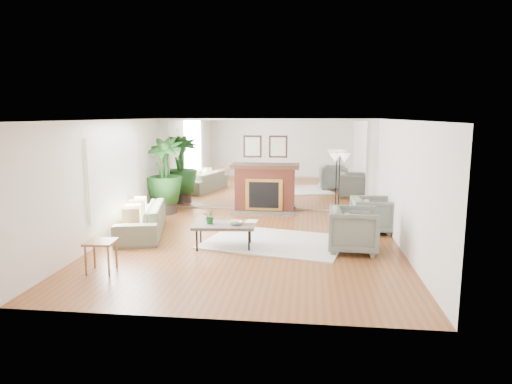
# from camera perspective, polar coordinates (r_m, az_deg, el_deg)

# --- Properties ---
(ground) EXTENTS (7.00, 7.00, 0.00)m
(ground) POSITION_cam_1_polar(r_m,az_deg,el_deg) (9.36, -0.85, -6.50)
(ground) COLOR brown
(ground) RESTS_ON ground
(wall_left) EXTENTS (0.02, 7.00, 2.50)m
(wall_left) POSITION_cam_1_polar(r_m,az_deg,el_deg) (9.93, -18.26, 1.33)
(wall_left) COLOR white
(wall_left) RESTS_ON ground
(wall_right) EXTENTS (0.02, 7.00, 2.50)m
(wall_right) POSITION_cam_1_polar(r_m,az_deg,el_deg) (9.20, 17.93, 0.73)
(wall_right) COLOR white
(wall_right) RESTS_ON ground
(wall_back) EXTENTS (6.00, 0.02, 2.50)m
(wall_back) POSITION_cam_1_polar(r_m,az_deg,el_deg) (12.53, 1.19, 3.44)
(wall_back) COLOR white
(wall_back) RESTS_ON ground
(mirror_panel) EXTENTS (5.40, 0.04, 2.40)m
(mirror_panel) POSITION_cam_1_polar(r_m,az_deg,el_deg) (12.51, 1.18, 3.43)
(mirror_panel) COLOR silver
(mirror_panel) RESTS_ON wall_back
(window_panel) EXTENTS (0.04, 2.40, 1.50)m
(window_panel) POSITION_cam_1_polar(r_m,az_deg,el_deg) (10.26, -17.21, 2.20)
(window_panel) COLOR #B2E09E
(window_panel) RESTS_ON wall_left
(fireplace) EXTENTS (1.85, 0.83, 2.05)m
(fireplace) POSITION_cam_1_polar(r_m,az_deg,el_deg) (12.38, 1.08, 0.60)
(fireplace) COLOR brown
(fireplace) RESTS_ON ground
(area_rug) EXTENTS (3.13, 2.54, 0.03)m
(area_rug) POSITION_cam_1_polar(r_m,az_deg,el_deg) (9.46, 2.33, -6.23)
(area_rug) COLOR silver
(area_rug) RESTS_ON ground
(coffee_table) EXTENTS (1.26, 0.80, 0.48)m
(coffee_table) POSITION_cam_1_polar(r_m,az_deg,el_deg) (9.00, -4.02, -4.25)
(coffee_table) COLOR #5A4F47
(coffee_table) RESTS_ON ground
(sofa) EXTENTS (1.38, 2.40, 0.66)m
(sofa) POSITION_cam_1_polar(r_m,az_deg,el_deg) (10.32, -14.14, -3.37)
(sofa) COLOR gray
(sofa) RESTS_ON ground
(armchair_back) EXTENTS (0.91, 0.89, 0.79)m
(armchair_back) POSITION_cam_1_polar(r_m,az_deg,el_deg) (10.50, 14.29, -2.78)
(armchair_back) COLOR gray
(armchair_back) RESTS_ON ground
(armchair_front) EXTENTS (0.98, 0.96, 0.85)m
(armchair_front) POSITION_cam_1_polar(r_m,az_deg,el_deg) (8.93, 12.09, -4.66)
(armchair_front) COLOR gray
(armchair_front) RESTS_ON ground
(side_table) EXTENTS (0.51, 0.51, 0.54)m
(side_table) POSITION_cam_1_polar(r_m,az_deg,el_deg) (8.04, -18.85, -6.40)
(side_table) COLOR olive
(side_table) RESTS_ON ground
(potted_ficus) EXTENTS (1.10, 1.10, 2.02)m
(potted_ficus) POSITION_cam_1_polar(r_m,az_deg,el_deg) (12.27, -11.37, 2.31)
(potted_ficus) COLOR #29221E
(potted_ficus) RESTS_ON ground
(floor_lamp) EXTENTS (0.53, 0.29, 1.63)m
(floor_lamp) POSITION_cam_1_polar(r_m,az_deg,el_deg) (11.83, 10.42, 3.60)
(floor_lamp) COLOR black
(floor_lamp) RESTS_ON ground
(tabletop_plant) EXTENTS (0.30, 0.27, 0.28)m
(tabletop_plant) POSITION_cam_1_polar(r_m,az_deg,el_deg) (9.01, -5.74, -3.09)
(tabletop_plant) COLOR #265C21
(tabletop_plant) RESTS_ON coffee_table
(fruit_bowl) EXTENTS (0.29, 0.29, 0.07)m
(fruit_bowl) POSITION_cam_1_polar(r_m,az_deg,el_deg) (8.93, -2.64, -3.87)
(fruit_bowl) COLOR olive
(fruit_bowl) RESTS_ON coffee_table
(book) EXTENTS (0.26, 0.33, 0.02)m
(book) POSITION_cam_1_polar(r_m,az_deg,el_deg) (9.14, -1.30, -3.69)
(book) COLOR olive
(book) RESTS_ON coffee_table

